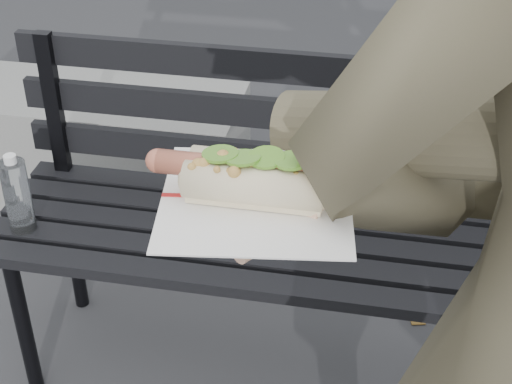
% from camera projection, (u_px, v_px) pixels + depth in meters
% --- Properties ---
extents(park_bench, '(1.50, 0.44, 0.88)m').
position_uv_depth(park_bench, '(290.00, 205.00, 1.95)').
color(park_bench, black).
rests_on(park_bench, ground).
extents(concrete_block, '(1.20, 0.40, 0.40)m').
position_uv_depth(concrete_block, '(78.00, 142.00, 2.85)').
color(concrete_block, slate).
rests_on(concrete_block, ground).
extents(held_hotdog, '(0.61, 0.30, 0.20)m').
position_uv_depth(held_hotdog, '(447.00, 153.00, 0.78)').
color(held_hotdog, '#4B4632').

